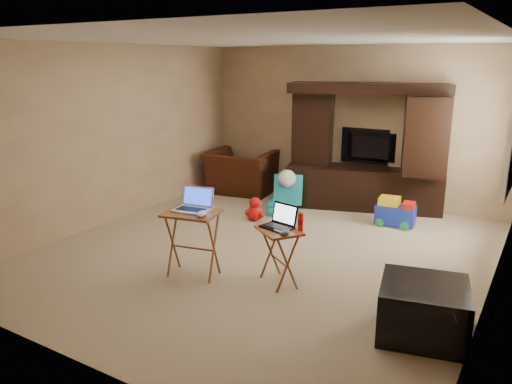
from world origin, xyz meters
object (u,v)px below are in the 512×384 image
Objects in this scene: plush_toy at (255,209)px; mouse_left at (202,214)px; tray_table_right at (279,257)px; tray_table_left at (193,244)px; laptop_left at (191,200)px; mouse_right at (285,233)px; push_toy at (396,211)px; recliner at (241,172)px; entertainment_center at (365,147)px; ottoman at (423,310)px; television at (370,147)px; laptop_right at (277,217)px; water_bottle at (300,222)px; child_rocker at (283,195)px.

plush_toy is 2.41× the size of mouse_left.
tray_table_left is at bearing -125.95° from tray_table_right.
laptop_left is 1.08m from mouse_right.
recliner is at bearing 166.32° from push_toy.
entertainment_center is 3.47m from laptop_left.
mouse_left reaches higher than plush_toy.
recliner reaches higher than ottoman.
recliner is at bearing 7.38° from television.
mouse_right is (0.17, -0.14, -0.10)m from laptop_right.
tray_table_left is at bearing -52.76° from laptop_left.
entertainment_center is 4.33× the size of push_toy.
tray_table_left is at bearing -118.46° from entertainment_center.
tray_table_left is 3.91× the size of water_bottle.
mouse_left reaches higher than child_rocker.
water_bottle is at bearing 166.14° from ottoman.
television is at bearing 115.63° from ottoman.
tray_table_right is (0.20, -3.12, -0.67)m from entertainment_center.
child_rocker is 2.51m from tray_table_left.
entertainment_center is at bearing 95.75° from mouse_right.
water_bottle is at bearing 57.26° from tray_table_right.
laptop_right is (1.09, -2.18, 0.43)m from child_rocker.
water_bottle is (1.52, -1.61, 0.51)m from plush_toy.
push_toy is at bearing 81.90° from mouse_right.
tray_table_left is at bearing -178.80° from ottoman.
tray_table_right is at bearing -84.11° from child_rocker.
tray_table_right is (0.89, 0.30, -0.06)m from tray_table_left.
laptop_right reaches higher than recliner.
recliner is 3.71m from mouse_left.
television is 1.38× the size of ottoman.
television is at bearing 73.01° from entertainment_center.
entertainment_center is at bearing 67.03° from tray_table_left.
entertainment_center reaches higher than recliner.
laptop_right is at bearing -52.59° from plush_toy.
entertainment_center is 2.41× the size of television.
entertainment_center is at bearing 129.06° from tray_table_right.
entertainment_center is 1.99m from plush_toy.
recliner is at bearing 164.26° from tray_table_right.
recliner is 3.59× the size of laptop_right.
tray_table_right is 0.37m from mouse_right.
plush_toy is 0.59× the size of tray_table_right.
mouse_left is (-0.50, -3.49, -0.22)m from entertainment_center.
entertainment_center is 12.92× the size of water_bottle.
tray_table_right is 0.91m from mouse_left.
recliner is 1.56× the size of tray_table_left.
water_bottle is (0.40, -3.28, -0.24)m from television.
recliner is 1.63m from plush_toy.
ottoman is at bearing 3.10° from mouse_left.
laptop_right is (0.88, 0.29, -0.12)m from laptop_left.
laptop_left is (-2.45, -0.02, 0.61)m from ottoman.
plush_toy is 2.22m from mouse_left.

